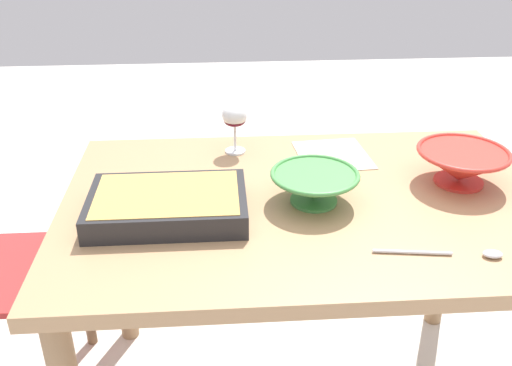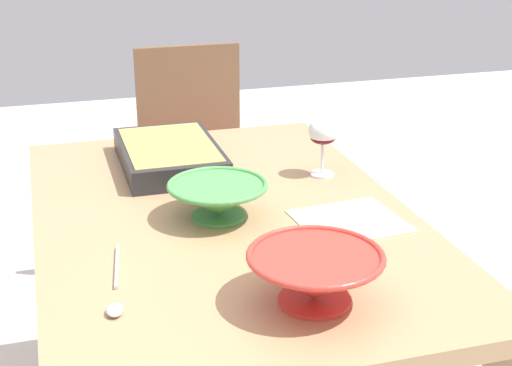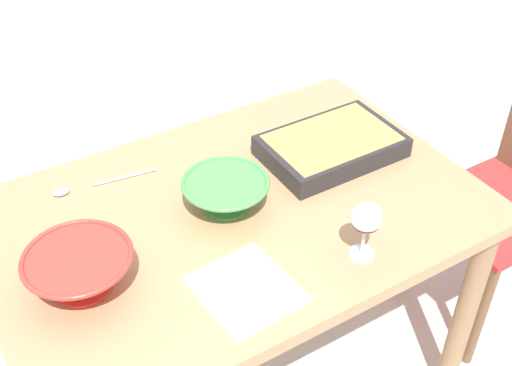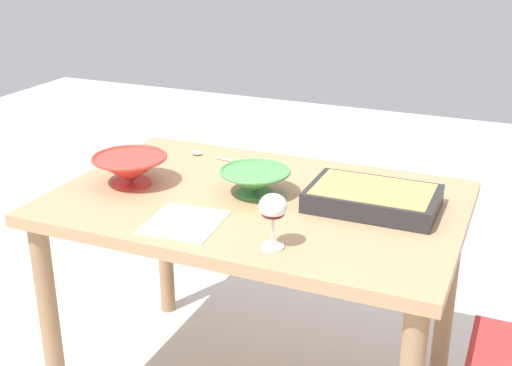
# 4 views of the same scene
# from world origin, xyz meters

# --- Properties ---
(dining_table) EXTENTS (1.28, 0.85, 0.76)m
(dining_table) POSITION_xyz_m (0.00, 0.00, 0.66)
(dining_table) COLOR tan
(dining_table) RESTS_ON ground_plane
(wine_glass) EXTENTS (0.08, 0.08, 0.15)m
(wine_glass) POSITION_xyz_m (-0.18, 0.31, 0.87)
(wine_glass) COLOR white
(wine_glass) RESTS_ON dining_table
(casserole_dish) EXTENTS (0.39, 0.25, 0.06)m
(casserole_dish) POSITION_xyz_m (-0.36, -0.06, 0.80)
(casserole_dish) COLOR #262628
(casserole_dish) RESTS_ON dining_table
(mixing_bowl) EXTENTS (0.25, 0.25, 0.10)m
(mixing_bowl) POSITION_xyz_m (0.43, 0.06, 0.82)
(mixing_bowl) COLOR red
(mixing_bowl) RESTS_ON dining_table
(small_bowl) EXTENTS (0.23, 0.23, 0.09)m
(small_bowl) POSITION_xyz_m (0.02, -0.02, 0.81)
(small_bowl) COLOR #4C994C
(small_bowl) RESTS_ON dining_table
(serving_spoon) EXTENTS (0.28, 0.06, 0.01)m
(serving_spoon) POSITION_xyz_m (0.31, -0.28, 0.77)
(serving_spoon) COLOR silver
(serving_spoon) RESTS_ON dining_table
(napkin) EXTENTS (0.23, 0.24, 0.00)m
(napkin) POSITION_xyz_m (0.12, 0.26, 0.76)
(napkin) COLOR beige
(napkin) RESTS_ON dining_table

